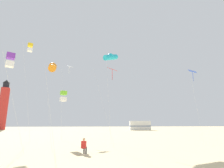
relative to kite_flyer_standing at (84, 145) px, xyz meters
The scene contains 11 objects.
kite_flyer_standing is the anchor object (origin of this frame).
kite_diamond_white 16.44m from the kite_flyer_standing, 104.93° to the left, with size 1.80×1.80×11.14m.
kite_box_violet 9.08m from the kite_flyer_standing, behind, with size 2.15×2.15×7.80m.
kite_box_lime 7.97m from the kite_flyer_standing, 114.87° to the left, with size 2.29×2.37×5.73m.
kite_tube_cyan 12.83m from the kite_flyer_standing, 70.32° to the left, with size 2.24×2.28×11.35m.
kite_diamond_blue 15.20m from the kite_flyer_standing, 22.46° to the left, with size 1.22×1.22×8.46m.
kite_box_gold 17.02m from the kite_flyer_standing, 131.32° to the left, with size 1.83×1.81×12.86m.
kite_tube_orange 8.40m from the kite_flyer_standing, 137.81° to the left, with size 1.42×2.58×8.27m.
kite_diamond_scarlet 8.48m from the kite_flyer_standing, 58.89° to the left, with size 2.64×2.64×8.11m.
lighthouse_distant 56.97m from the kite_flyer_standing, 121.69° to the left, with size 2.80×2.80×16.80m.
rv_van_white 43.61m from the kite_flyer_standing, 69.58° to the left, with size 6.56×2.70×2.80m.
Camera 1 is at (0.03, -5.80, 2.25)m, focal length 27.64 mm.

